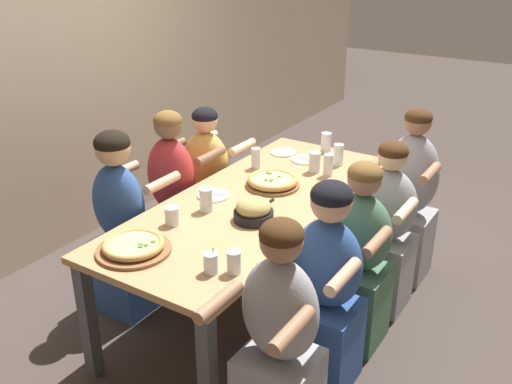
# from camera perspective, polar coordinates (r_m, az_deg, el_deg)

# --- Properties ---
(ground_plane) EXTENTS (18.00, 18.00, 0.00)m
(ground_plane) POSITION_cam_1_polar(r_m,az_deg,el_deg) (3.80, 0.00, -10.95)
(ground_plane) COLOR #423833
(ground_plane) RESTS_ON ground
(restaurant_back_panel) EXTENTS (10.00, 0.06, 3.20)m
(restaurant_back_panel) POSITION_cam_1_polar(r_m,az_deg,el_deg) (4.29, -19.96, 14.93)
(restaurant_back_panel) COLOR beige
(restaurant_back_panel) RESTS_ON ground
(dining_table) EXTENTS (2.17, 0.90, 0.74)m
(dining_table) POSITION_cam_1_polar(r_m,az_deg,el_deg) (3.46, 0.00, -1.89)
(dining_table) COLOR tan
(dining_table) RESTS_ON ground
(pizza_board_main) EXTENTS (0.34, 0.34, 0.06)m
(pizza_board_main) POSITION_cam_1_polar(r_m,az_deg,el_deg) (3.60, 1.67, 1.05)
(pizza_board_main) COLOR brown
(pizza_board_main) RESTS_ON dining_table
(pizza_board_second) EXTENTS (0.38, 0.38, 0.06)m
(pizza_board_second) POSITION_cam_1_polar(r_m,az_deg,el_deg) (2.93, -12.14, -5.37)
(pizza_board_second) COLOR brown
(pizza_board_second) RESTS_ON dining_table
(skillet_bowl) EXTENTS (0.32, 0.22, 0.14)m
(skillet_bowl) POSITION_cam_1_polar(r_m,az_deg,el_deg) (3.16, -0.24, -1.85)
(skillet_bowl) COLOR black
(skillet_bowl) RESTS_ON dining_table
(empty_plate_a) EXTENTS (0.18, 0.18, 0.02)m
(empty_plate_a) POSITION_cam_1_polar(r_m,az_deg,el_deg) (4.18, 2.72, 3.98)
(empty_plate_a) COLOR white
(empty_plate_a) RESTS_ON dining_table
(empty_plate_b) EXTENTS (0.19, 0.19, 0.02)m
(empty_plate_b) POSITION_cam_1_polar(r_m,az_deg,el_deg) (4.04, 4.90, 3.23)
(empty_plate_b) COLOR white
(empty_plate_b) RESTS_ON dining_table
(empty_plate_c) EXTENTS (0.20, 0.20, 0.02)m
(empty_plate_c) POSITION_cam_1_polar(r_m,az_deg,el_deg) (3.48, -4.27, -0.35)
(empty_plate_c) COLOR white
(empty_plate_c) RESTS_ON dining_table
(cocktail_glass_blue) EXTENTS (0.07, 0.07, 0.13)m
(cocktail_glass_blue) POSITION_cam_1_polar(r_m,az_deg,el_deg) (2.70, -4.54, -7.19)
(cocktail_glass_blue) COLOR silver
(cocktail_glass_blue) RESTS_ON dining_table
(drinking_glass_a) EXTENTS (0.06, 0.06, 0.14)m
(drinking_glass_a) POSITION_cam_1_polar(r_m,az_deg,el_deg) (3.88, -0.01, 3.28)
(drinking_glass_a) COLOR silver
(drinking_glass_a) RESTS_ON dining_table
(drinking_glass_b) EXTENTS (0.07, 0.07, 0.15)m
(drinking_glass_b) POSITION_cam_1_polar(r_m,az_deg,el_deg) (3.97, 8.24, 3.72)
(drinking_glass_b) COLOR silver
(drinking_glass_b) RESTS_ON dining_table
(drinking_glass_c) EXTENTS (0.08, 0.08, 0.14)m
(drinking_glass_c) POSITION_cam_1_polar(r_m,az_deg,el_deg) (3.84, 5.87, 2.88)
(drinking_glass_c) COLOR silver
(drinking_glass_c) RESTS_ON dining_table
(drinking_glass_d) EXTENTS (0.07, 0.07, 0.11)m
(drinking_glass_d) POSITION_cam_1_polar(r_m,az_deg,el_deg) (2.68, -2.22, -7.01)
(drinking_glass_d) COLOR silver
(drinking_glass_d) RESTS_ON dining_table
(drinking_glass_e) EXTENTS (0.08, 0.08, 0.14)m
(drinking_glass_e) POSITION_cam_1_polar(r_m,az_deg,el_deg) (4.22, 7.02, 4.89)
(drinking_glass_e) COLOR silver
(drinking_glass_e) RESTS_ON dining_table
(drinking_glass_f) EXTENTS (0.06, 0.06, 0.15)m
(drinking_glass_f) POSITION_cam_1_polar(r_m,az_deg,el_deg) (3.78, 7.23, 2.55)
(drinking_glass_f) COLOR silver
(drinking_glass_f) RESTS_ON dining_table
(drinking_glass_g) EXTENTS (0.08, 0.08, 0.10)m
(drinking_glass_g) POSITION_cam_1_polar(r_m,az_deg,el_deg) (3.15, -8.39, -2.49)
(drinking_glass_g) COLOR silver
(drinking_glass_g) RESTS_ON dining_table
(drinking_glass_h) EXTENTS (0.08, 0.08, 0.14)m
(drinking_glass_h) POSITION_cam_1_polar(r_m,az_deg,el_deg) (3.28, -5.01, -0.77)
(drinking_glass_h) COLOR silver
(drinking_glass_h) RESTS_ON dining_table
(diner_far_center) EXTENTS (0.51, 0.40, 1.19)m
(diner_far_center) POSITION_cam_1_polar(r_m,az_deg,el_deg) (3.89, -8.25, -1.14)
(diner_far_center) COLOR #B22D2D
(diner_far_center) RESTS_ON ground
(diner_near_midleft) EXTENTS (0.51, 0.40, 1.16)m
(diner_near_midleft) POSITION_cam_1_polar(r_m,az_deg,el_deg) (2.94, 6.96, -10.21)
(diner_near_midleft) COLOR #2D5193
(diner_near_midleft) RESTS_ON ground
(diner_near_right) EXTENTS (0.51, 0.40, 1.20)m
(diner_near_right) POSITION_cam_1_polar(r_m,az_deg,el_deg) (3.98, 14.97, -1.13)
(diner_near_right) COLOR #99999E
(diner_near_right) RESTS_ON ground
(diner_far_midleft) EXTENTS (0.51, 0.40, 1.19)m
(diner_far_midleft) POSITION_cam_1_polar(r_m,az_deg,el_deg) (3.58, -13.27, -3.72)
(diner_far_midleft) COLOR #2D5193
(diner_far_midleft) RESTS_ON ground
(diner_far_midright) EXTENTS (0.51, 0.40, 1.12)m
(diner_far_midright) POSITION_cam_1_polar(r_m,az_deg,el_deg) (4.18, -4.84, 0.34)
(diner_far_midright) COLOR gold
(diner_far_midright) RESTS_ON ground
(diner_near_center) EXTENTS (0.51, 0.40, 1.12)m
(diner_near_center) POSITION_cam_1_polar(r_m,az_deg,el_deg) (3.27, 10.09, -7.09)
(diner_near_center) COLOR #477556
(diner_near_center) RESTS_ON ground
(diner_near_midright) EXTENTS (0.51, 0.40, 1.11)m
(diner_near_midright) POSITION_cam_1_polar(r_m,az_deg,el_deg) (3.63, 12.72, -4.20)
(diner_near_midright) COLOR #99999E
(diner_near_midright) RESTS_ON ground
(diner_near_left) EXTENTS (0.51, 0.40, 1.16)m
(diner_near_left) POSITION_cam_1_polar(r_m,az_deg,el_deg) (2.61, 2.29, -15.29)
(diner_near_left) COLOR #99999E
(diner_near_left) RESTS_ON ground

